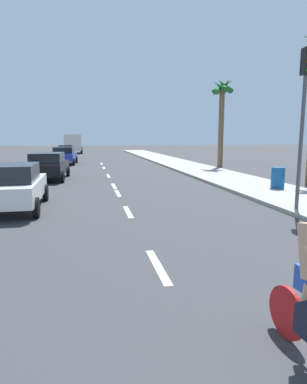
{
  "coord_description": "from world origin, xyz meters",
  "views": [
    {
      "loc": [
        -1.27,
        1.64,
        2.48
      ],
      "look_at": [
        0.33,
        9.86,
        1.1
      ],
      "focal_mm": 31.56,
      "sensor_mm": 36.0,
      "label": 1
    }
  ],
  "objects": [
    {
      "name": "trash_bin_far",
      "position": [
        7.24,
        15.55,
        0.62
      ],
      "size": [
        0.6,
        0.6,
        0.96
      ],
      "primitive_type": "cylinder",
      "color": "#14518C",
      "rests_on": "sidewalk_strip"
    },
    {
      "name": "delivery_truck",
      "position": [
        -3.33,
        54.2,
        1.5
      ],
      "size": [
        2.78,
        6.29,
        2.8
      ],
      "rotation": [
        0.0,
        0.0,
        0.02
      ],
      "color": "beige",
      "rests_on": "ground"
    },
    {
      "name": "palm_tree_far",
      "position": [
        8.86,
        26.46,
        5.05
      ],
      "size": [
        1.85,
        1.91,
        6.99
      ],
      "color": "brown",
      "rests_on": "ground"
    },
    {
      "name": "lane_stripe_5",
      "position": [
        0.0,
        18.65,
        0.0
      ],
      "size": [
        0.16,
        1.8,
        0.01
      ],
      "primitive_type": "cube",
      "color": "white",
      "rests_on": "ground"
    },
    {
      "name": "traffic_signal",
      "position": [
        5.41,
        11.36,
        3.61
      ],
      "size": [
        0.28,
        0.33,
        5.2
      ],
      "color": "#4C4C51",
      "rests_on": "ground"
    },
    {
      "name": "parked_car_red",
      "position": [
        -3.55,
        40.35,
        0.83
      ],
      "size": [
        1.86,
        3.87,
        1.57
      ],
      "rotation": [
        0.0,
        0.0,
        -0.02
      ],
      "color": "red",
      "rests_on": "ground"
    },
    {
      "name": "lane_stripe_8",
      "position": [
        0.0,
        33.29,
        0.0
      ],
      "size": [
        0.16,
        1.8,
        0.01
      ],
      "primitive_type": "cube",
      "color": "white",
      "rests_on": "ground"
    },
    {
      "name": "parked_car_white",
      "position": [
        -3.8,
        13.69,
        0.84
      ],
      "size": [
        2.03,
        4.29,
        1.57
      ],
      "rotation": [
        0.0,
        0.0,
        0.02
      ],
      "color": "white",
      "rests_on": "ground"
    },
    {
      "name": "lane_stripe_2",
      "position": [
        0.0,
        7.72,
        0.0
      ],
      "size": [
        0.16,
        1.8,
        0.01
      ],
      "primitive_type": "cube",
      "color": "white",
      "rests_on": "ground"
    },
    {
      "name": "lane_stripe_6",
      "position": [
        0.0,
        23.21,
        0.0
      ],
      "size": [
        0.16,
        1.8,
        0.01
      ],
      "primitive_type": "cube",
      "color": "white",
      "rests_on": "ground"
    },
    {
      "name": "lane_stripe_3",
      "position": [
        0.0,
        12.59,
        0.0
      ],
      "size": [
        0.16,
        1.8,
        0.01
      ],
      "primitive_type": "cube",
      "color": "white",
      "rests_on": "ground"
    },
    {
      "name": "ground_plane",
      "position": [
        0.0,
        20.0,
        0.0
      ],
      "size": [
        160.0,
        160.0,
        0.0
      ],
      "primitive_type": "plane",
      "color": "#38383A"
    },
    {
      "name": "sidewalk_strip",
      "position": [
        6.81,
        22.0,
        0.07
      ],
      "size": [
        3.6,
        80.0,
        0.14
      ],
      "primitive_type": "cube",
      "color": "#9E998E",
      "rests_on": "ground"
    },
    {
      "name": "parked_car_black",
      "position": [
        -3.53,
        22.0,
        0.84
      ],
      "size": [
        2.26,
        4.64,
        1.57
      ],
      "rotation": [
        0.0,
        0.0,
        -0.05
      ],
      "color": "black",
      "rests_on": "ground"
    },
    {
      "name": "lane_stripe_4",
      "position": [
        0.0,
        16.44,
        0.0
      ],
      "size": [
        0.16,
        1.8,
        0.01
      ],
      "primitive_type": "cube",
      "color": "white",
      "rests_on": "ground"
    },
    {
      "name": "lane_stripe_7",
      "position": [
        0.0,
        29.11,
        0.0
      ],
      "size": [
        0.16,
        1.8,
        0.01
      ],
      "primitive_type": "cube",
      "color": "white",
      "rests_on": "ground"
    },
    {
      "name": "parked_car_blue",
      "position": [
        -3.32,
        33.23,
        0.84
      ],
      "size": [
        2.23,
        4.55,
        1.57
      ],
      "rotation": [
        0.0,
        0.0,
        -0.05
      ],
      "color": "#1E389E",
      "rests_on": "ground"
    }
  ]
}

